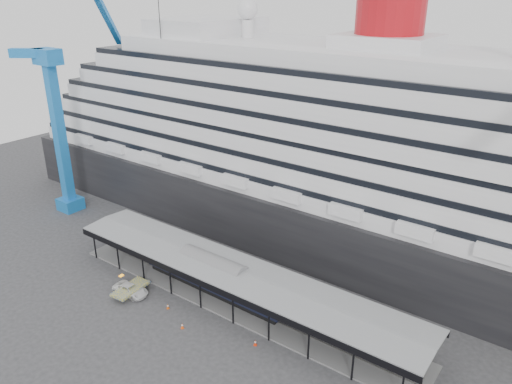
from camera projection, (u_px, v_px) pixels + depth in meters
ground at (212, 318)px, 67.32m from camera, size 200.00×200.00×0.00m
cruise_ship at (334, 134)px, 83.97m from camera, size 130.00×30.00×43.90m
platform_canopy at (235, 287)px, 70.12m from camera, size 56.00×9.18×5.30m
crane_blue at (62, 111)px, 92.13m from camera, size 22.63×19.19×47.60m
port_truck at (131, 290)px, 72.29m from camera, size 5.68×2.96×1.53m
pullman_carriage at (214, 275)px, 72.08m from camera, size 24.62×3.46×24.14m
traffic_cone_left at (168, 306)px, 69.24m from camera, size 0.51×0.51×0.75m
traffic_cone_mid at (182, 326)px, 65.28m from camera, size 0.54×0.54×0.80m
traffic_cone_right at (255, 343)px, 62.20m from camera, size 0.53×0.53×0.80m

